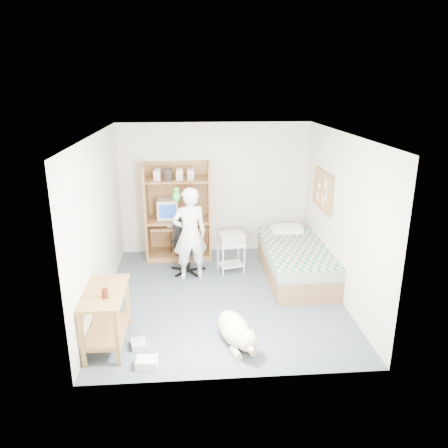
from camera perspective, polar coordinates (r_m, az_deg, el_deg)
name	(u,v)px	position (r m, az deg, el deg)	size (l,w,h in m)	color
floor	(222,296)	(6.93, -0.21, -9.39)	(4.00, 4.00, 0.00)	#44505D
wall_back	(215,189)	(8.38, -1.25, 4.62)	(3.60, 0.02, 2.50)	silver
wall_right	(341,217)	(6.82, 15.03, 0.85)	(0.02, 4.00, 2.50)	silver
wall_left	(99,223)	(6.58, -16.06, 0.12)	(0.02, 4.00, 2.50)	silver
ceiling	(222,135)	(6.19, -0.24, 11.61)	(3.60, 4.00, 0.02)	white
computer_hutch	(178,215)	(8.23, -5.99, 1.17)	(1.20, 0.63, 1.80)	brown
bed	(296,261)	(7.56, 9.34, -4.82)	(1.02, 2.02, 0.66)	brown
side_desk	(106,310)	(5.73, -15.20, -10.76)	(0.50, 1.00, 0.75)	olive
corkboard	(323,190)	(7.59, 12.77, 4.30)	(0.04, 0.94, 0.66)	olive
office_chair	(187,253)	(7.70, -4.87, -3.77)	(0.54, 0.54, 0.96)	black
person	(190,234)	(7.26, -4.49, -1.31)	(0.58, 0.38, 1.59)	white
parrot	(176,195)	(7.09, -6.23, 3.73)	(0.12, 0.20, 0.32)	#159328
dog	(236,330)	(5.72, 1.58, -13.71)	(0.55, 1.11, 0.42)	#C6B285
printer_cart	(231,253)	(7.66, 0.93, -3.75)	(0.52, 0.45, 0.53)	silver
printer	(231,238)	(7.56, 0.94, -1.86)	(0.42, 0.32, 0.18)	#A9A9A4
crt_monitor	(167,208)	(8.21, -7.39, 2.03)	(0.40, 0.42, 0.36)	beige
keyboard	(179,225)	(8.12, -5.84, -0.16)	(0.45, 0.16, 0.03)	beige
pencil_cup	(198,216)	(8.14, -3.47, 1.05)	(0.08, 0.08, 0.12)	gold
drink_glass	(105,293)	(5.42, -15.28, -8.73)	(0.08, 0.08, 0.12)	#441A0A
floor_box_a	(147,362)	(5.47, -10.05, -17.38)	(0.25, 0.20, 0.10)	white
floor_box_b	(139,344)	(5.82, -11.08, -15.13)	(0.18, 0.22, 0.08)	#B5B6B0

